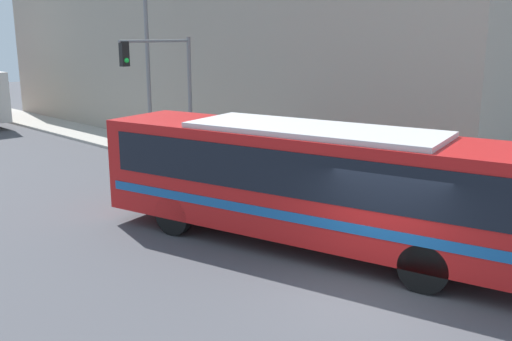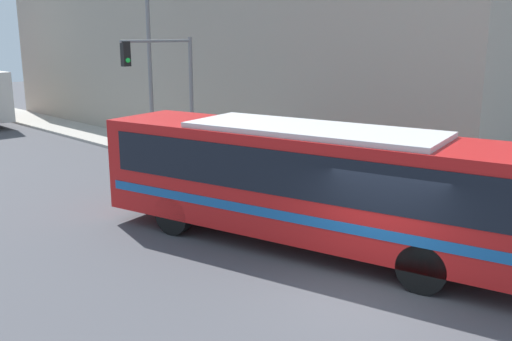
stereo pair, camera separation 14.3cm
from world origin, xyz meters
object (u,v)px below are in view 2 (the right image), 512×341
fire_hydrant (319,185)px  pedestrian_near_corner (297,160)px  city_bus (311,178)px  parking_meter (241,154)px  traffic_light_pole (168,79)px  street_lamp (141,45)px

fire_hydrant → pedestrian_near_corner: pedestrian_near_corner is taller
city_bus → parking_meter: city_bus is taller
traffic_light_pole → street_lamp: 3.40m
parking_meter → street_lamp: street_lamp is taller
fire_hydrant → pedestrian_near_corner: (0.59, 1.53, 0.51)m
city_bus → traffic_light_pole: bearing=61.3°
fire_hydrant → traffic_light_pole: bearing=98.1°
traffic_light_pole → street_lamp: street_lamp is taller
parking_meter → pedestrian_near_corner: pedestrian_near_corner is taller
traffic_light_pole → parking_meter: 4.25m
traffic_light_pole → parking_meter: traffic_light_pole is taller
city_bus → street_lamp: (3.51, 12.67, 3.07)m
parking_meter → pedestrian_near_corner: (0.59, -2.29, 0.04)m
fire_hydrant → parking_meter: bearing=90.0°
street_lamp → pedestrian_near_corner: street_lamp is taller
fire_hydrant → pedestrian_near_corner: size_ratio=0.41×
street_lamp → fire_hydrant: bearing=-89.1°
street_lamp → pedestrian_near_corner: bearing=-85.0°
traffic_light_pole → street_lamp: bearing=74.6°
city_bus → fire_hydrant: city_bus is taller
parking_meter → street_lamp: 7.34m
parking_meter → fire_hydrant: bearing=-90.0°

